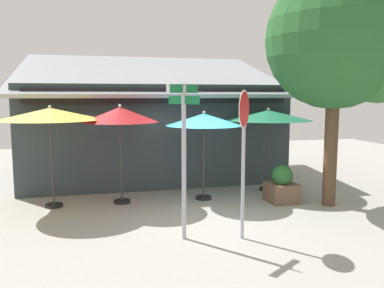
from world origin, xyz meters
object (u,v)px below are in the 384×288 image
stop_sign (244,137)px  patio_umbrella_teal_right (204,120)px  patio_umbrella_forest_green_far_right (268,116)px  shade_tree (347,43)px  street_sign_post (184,147)px  patio_umbrella_crimson_center (120,116)px  sidewalk_planter (282,186)px  patio_umbrella_mustard_left (50,115)px

stop_sign → patio_umbrella_teal_right: bearing=88.9°
patio_umbrella_forest_green_far_right → patio_umbrella_teal_right: bearing=-165.7°
stop_sign → shade_tree: 4.32m
street_sign_post → patio_umbrella_crimson_center: street_sign_post is taller
patio_umbrella_crimson_center → street_sign_post: bearing=-71.0°
patio_umbrella_forest_green_far_right → sidewalk_planter: (-0.18, -1.36, -1.85)m
stop_sign → shade_tree: bearing=26.0°
patio_umbrella_teal_right → stop_sign: bearing=-91.1°
street_sign_post → patio_umbrella_forest_green_far_right: (3.38, 3.43, 0.40)m
patio_umbrella_mustard_left → patio_umbrella_crimson_center: patio_umbrella_crimson_center is taller
patio_umbrella_mustard_left → sidewalk_planter: bearing=-9.4°
sidewalk_planter → patio_umbrella_crimson_center: bearing=167.3°
patio_umbrella_crimson_center → patio_umbrella_teal_right: 2.27m
street_sign_post → patio_umbrella_mustard_left: (-2.79, 3.06, 0.52)m
street_sign_post → patio_umbrella_mustard_left: street_sign_post is taller
patio_umbrella_mustard_left → patio_umbrella_teal_right: bearing=-2.6°
street_sign_post → shade_tree: bearing=17.0°
shade_tree → patio_umbrella_teal_right: bearing=155.8°
street_sign_post → patio_umbrella_crimson_center: 3.23m
street_sign_post → sidewalk_planter: 4.08m
stop_sign → patio_umbrella_crimson_center: 3.97m
patio_umbrella_crimson_center → shade_tree: (5.58, -1.64, 1.83)m
patio_umbrella_mustard_left → patio_umbrella_forest_green_far_right: size_ratio=1.01×
patio_umbrella_teal_right → sidewalk_planter: 2.78m
stop_sign → patio_umbrella_crimson_center: stop_sign is taller
stop_sign → patio_umbrella_mustard_left: stop_sign is taller
patio_umbrella_mustard_left → sidewalk_planter: (6.00, -0.99, -1.97)m
patio_umbrella_mustard_left → patio_umbrella_forest_green_far_right: bearing=3.4°
patio_umbrella_crimson_center → patio_umbrella_forest_green_far_right: bearing=5.2°
patio_umbrella_crimson_center → patio_umbrella_forest_green_far_right: (4.42, 0.40, -0.08)m
sidewalk_planter → shade_tree: bearing=-27.0°
stop_sign → patio_umbrella_forest_green_far_right: bearing=58.9°
street_sign_post → patio_umbrella_forest_green_far_right: bearing=45.4°
patio_umbrella_crimson_center → patio_umbrella_teal_right: bearing=-3.8°
street_sign_post → patio_umbrella_forest_green_far_right: size_ratio=1.19×
patio_umbrella_mustard_left → sidewalk_planter: 6.39m
patio_umbrella_crimson_center → sidewalk_planter: 4.76m
street_sign_post → patio_umbrella_teal_right: bearing=67.1°
street_sign_post → stop_sign: bearing=-13.1°
street_sign_post → patio_umbrella_teal_right: (1.22, 2.87, 0.32)m
street_sign_post → patio_umbrella_teal_right: 3.14m
patio_umbrella_teal_right → shade_tree: 4.15m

